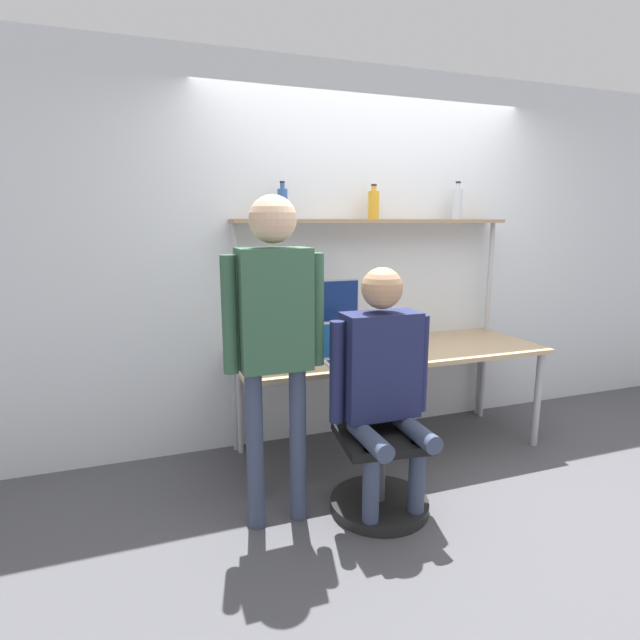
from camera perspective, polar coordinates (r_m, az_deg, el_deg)
The scene contains 13 objects.
ground_plane at distance 3.46m, azimuth 10.86°, elevation -16.80°, with size 12.00×12.00×0.00m, color #4C4C51.
wall_back at distance 3.81m, azimuth 5.28°, elevation 7.16°, with size 8.00×0.06×2.70m.
desk at distance 3.55m, azimuth 7.93°, elevation -4.28°, with size 2.19×0.78×0.73m.
shelf_unit at distance 3.67m, azimuth 6.30°, elevation 7.81°, with size 2.08×0.22×1.63m.
monitor at distance 3.49m, azimuth -0.24°, elevation 1.21°, with size 0.62×0.22×0.48m.
laptop at distance 3.23m, azimuth 3.21°, elevation -3.41°, with size 0.35×0.25×0.25m.
cell_phone at distance 3.35m, azimuth 8.07°, elevation -4.06°, with size 0.07×0.15×0.01m.
office_chair at distance 2.97m, azimuth 6.62°, elevation -15.62°, with size 0.56×0.56×0.91m.
person_seated at distance 2.73m, azimuth 7.19°, elevation -5.95°, with size 0.59×0.47×1.38m.
person_standing at distance 2.53m, azimuth -5.23°, elevation -0.15°, with size 0.53×0.24×1.74m.
bottle_amber at distance 3.66m, azimuth 6.14°, elevation 12.99°, with size 0.08×0.08×0.24m.
bottle_clear at distance 4.00m, azimuth 15.40°, elevation 12.73°, with size 0.07×0.07×0.28m.
bottle_blue at distance 3.42m, azimuth -4.30°, elevation 13.18°, with size 0.07×0.07×0.25m.
Camera 1 is at (-1.59, -2.62, 1.61)m, focal length 28.00 mm.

